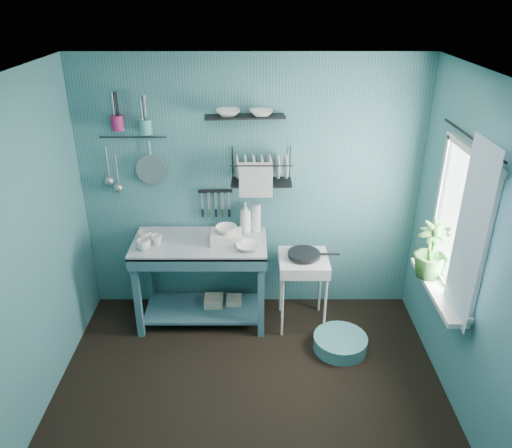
{
  "coord_description": "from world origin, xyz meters",
  "views": [
    {
      "loc": [
        0.05,
        -2.9,
        3.01
      ],
      "look_at": [
        0.05,
        0.85,
        1.2
      ],
      "focal_mm": 35.0,
      "sensor_mm": 36.0,
      "label": 1
    }
  ],
  "objects_px": {
    "hotplate_stand": "(302,291)",
    "storage_tin_small": "(234,306)",
    "water_bottle": "(256,217)",
    "frying_pan": "(304,254)",
    "wash_tub": "(227,237)",
    "utensil_cup_magenta": "(117,123)",
    "potted_plant": "(431,251)",
    "mug_left": "(144,245)",
    "utensil_cup_teal": "(145,127)",
    "colander": "(151,169)",
    "floor_basin": "(340,343)",
    "soap_bottle": "(245,217)",
    "storage_tin_large": "(214,306)",
    "dish_rack": "(261,167)",
    "work_counter": "(202,281)",
    "mug_right": "(145,237)",
    "mug_mid": "(157,240)"
  },
  "relations": [
    {
      "from": "hotplate_stand",
      "to": "storage_tin_small",
      "type": "xyz_separation_m",
      "value": [
        -0.66,
        0.13,
        -0.26
      ]
    },
    {
      "from": "water_bottle",
      "to": "frying_pan",
      "type": "relative_size",
      "value": 0.93
    },
    {
      "from": "wash_tub",
      "to": "frying_pan",
      "type": "bearing_deg",
      "value": -2.78
    },
    {
      "from": "utensil_cup_magenta",
      "to": "potted_plant",
      "type": "xyz_separation_m",
      "value": [
        2.63,
        -0.79,
        -0.84
      ]
    },
    {
      "from": "mug_left",
      "to": "water_bottle",
      "type": "relative_size",
      "value": 0.44
    },
    {
      "from": "utensil_cup_teal",
      "to": "colander",
      "type": "distance_m",
      "value": 0.41
    },
    {
      "from": "floor_basin",
      "to": "potted_plant",
      "type": "bearing_deg",
      "value": -7.23
    },
    {
      "from": "soap_bottle",
      "to": "storage_tin_large",
      "type": "xyz_separation_m",
      "value": [
        -0.32,
        -0.15,
        -0.91
      ]
    },
    {
      "from": "dish_rack",
      "to": "colander",
      "type": "height_order",
      "value": "dish_rack"
    },
    {
      "from": "frying_pan",
      "to": "colander",
      "type": "xyz_separation_m",
      "value": [
        -1.41,
        0.34,
        0.7
      ]
    },
    {
      "from": "wash_tub",
      "to": "hotplate_stand",
      "type": "relative_size",
      "value": 0.38
    },
    {
      "from": "work_counter",
      "to": "floor_basin",
      "type": "bearing_deg",
      "value": -18.77
    },
    {
      "from": "colander",
      "to": "storage_tin_small",
      "type": "bearing_deg",
      "value": -15.47
    },
    {
      "from": "water_bottle",
      "to": "storage_tin_large",
      "type": "distance_m",
      "value": 1.01
    },
    {
      "from": "work_counter",
      "to": "mug_left",
      "type": "xyz_separation_m",
      "value": [
        -0.48,
        -0.16,
        0.48
      ]
    },
    {
      "from": "mug_left",
      "to": "colander",
      "type": "relative_size",
      "value": 0.44
    },
    {
      "from": "storage_tin_large",
      "to": "water_bottle",
      "type": "bearing_deg",
      "value": 22.04
    },
    {
      "from": "hotplate_stand",
      "to": "storage_tin_small",
      "type": "height_order",
      "value": "hotplate_stand"
    },
    {
      "from": "work_counter",
      "to": "potted_plant",
      "type": "relative_size",
      "value": 2.58
    },
    {
      "from": "mug_right",
      "to": "colander",
      "type": "bearing_deg",
      "value": 79.44
    },
    {
      "from": "storage_tin_large",
      "to": "soap_bottle",
      "type": "bearing_deg",
      "value": 25.11
    },
    {
      "from": "soap_bottle",
      "to": "colander",
      "type": "height_order",
      "value": "colander"
    },
    {
      "from": "frying_pan",
      "to": "storage_tin_large",
      "type": "xyz_separation_m",
      "value": [
        -0.86,
        0.1,
        -0.66
      ]
    },
    {
      "from": "work_counter",
      "to": "wash_tub",
      "type": "bearing_deg",
      "value": -3.92
    },
    {
      "from": "dish_rack",
      "to": "storage_tin_small",
      "type": "bearing_deg",
      "value": -158.91
    },
    {
      "from": "mug_right",
      "to": "water_bottle",
      "type": "bearing_deg",
      "value": 12.17
    },
    {
      "from": "work_counter",
      "to": "floor_basin",
      "type": "xyz_separation_m",
      "value": [
        1.29,
        -0.45,
        -0.37
      ]
    },
    {
      "from": "water_bottle",
      "to": "utensil_cup_teal",
      "type": "relative_size",
      "value": 2.15
    },
    {
      "from": "frying_pan",
      "to": "mug_left",
      "type": "bearing_deg",
      "value": -175.82
    },
    {
      "from": "mug_mid",
      "to": "water_bottle",
      "type": "relative_size",
      "value": 0.36
    },
    {
      "from": "hotplate_stand",
      "to": "dish_rack",
      "type": "xyz_separation_m",
      "value": [
        -0.39,
        0.26,
        1.16
      ]
    },
    {
      "from": "mug_right",
      "to": "soap_bottle",
      "type": "relative_size",
      "value": 0.41
    },
    {
      "from": "hotplate_stand",
      "to": "colander",
      "type": "height_order",
      "value": "colander"
    },
    {
      "from": "colander",
      "to": "floor_basin",
      "type": "bearing_deg",
      "value": -23.13
    },
    {
      "from": "potted_plant",
      "to": "mug_left",
      "type": "bearing_deg",
      "value": 171.16
    },
    {
      "from": "mug_left",
      "to": "hotplate_stand",
      "type": "height_order",
      "value": "mug_left"
    },
    {
      "from": "mug_left",
      "to": "colander",
      "type": "distance_m",
      "value": 0.71
    },
    {
      "from": "mug_left",
      "to": "storage_tin_large",
      "type": "bearing_deg",
      "value": 19.9
    },
    {
      "from": "water_bottle",
      "to": "utensil_cup_teal",
      "type": "distance_m",
      "value": 1.3
    },
    {
      "from": "wash_tub",
      "to": "dish_rack",
      "type": "distance_m",
      "value": 0.72
    },
    {
      "from": "floor_basin",
      "to": "wash_tub",
      "type": "bearing_deg",
      "value": 157.3
    },
    {
      "from": "wash_tub",
      "to": "soap_bottle",
      "type": "distance_m",
      "value": 0.3
    },
    {
      "from": "soap_bottle",
      "to": "storage_tin_small",
      "type": "xyz_separation_m",
      "value": [
        -0.12,
        -0.12,
        -0.92
      ]
    },
    {
      "from": "work_counter",
      "to": "mug_left",
      "type": "distance_m",
      "value": 0.7
    },
    {
      "from": "wash_tub",
      "to": "frying_pan",
      "type": "distance_m",
      "value": 0.73
    },
    {
      "from": "utensil_cup_magenta",
      "to": "storage_tin_large",
      "type": "height_order",
      "value": "utensil_cup_magenta"
    },
    {
      "from": "storage_tin_small",
      "to": "floor_basin",
      "type": "height_order",
      "value": "storage_tin_small"
    },
    {
      "from": "water_bottle",
      "to": "colander",
      "type": "relative_size",
      "value": 1.0
    },
    {
      "from": "hotplate_stand",
      "to": "floor_basin",
      "type": "distance_m",
      "value": 0.6
    },
    {
      "from": "mug_mid",
      "to": "dish_rack",
      "type": "xyz_separation_m",
      "value": [
        0.95,
        0.27,
        0.6
      ]
    }
  ]
}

